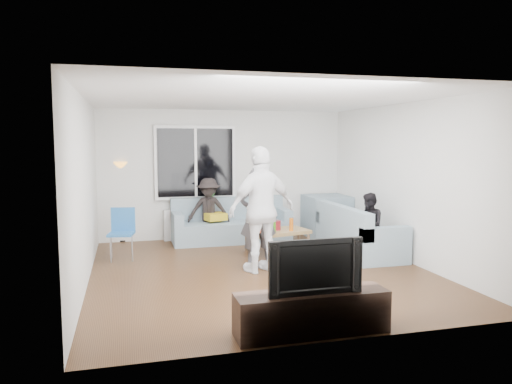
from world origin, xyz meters
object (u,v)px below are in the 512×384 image
object	(u,v)px
player_left	(258,216)
spectator_right	(369,225)
television	(312,265)
tv_console	(312,313)
spectator_back	(209,210)
sofa_back_section	(231,220)
coffee_table	(277,241)
sofa_right_section	(359,229)
side_chair	(121,234)
floor_lamp	(122,202)
player_right	(262,210)

from	to	relation	value
player_left	spectator_right	world-z (taller)	player_left
player_left	spectator_right	size ratio (longest dim) A/B	1.44
television	spectator_right	bearing A→B (deg)	52.98
spectator_right	tv_console	distance (m)	3.59
spectator_back	tv_console	xyz separation A→B (m)	(0.28, -4.80, -0.41)
sofa_back_section	coffee_table	xyz separation A→B (m)	(0.59, -1.15, -0.22)
player_left	sofa_back_section	bearing A→B (deg)	-81.86
sofa_right_section	player_left	size ratio (longest dim) A/B	1.25
spectator_back	television	distance (m)	4.81
side_chair	floor_lamp	distance (m)	1.62
floor_lamp	television	xyz separation A→B (m)	(1.92, -5.34, -0.06)
player_left	spectator_back	size ratio (longest dim) A/B	1.27
player_right	player_left	bearing A→B (deg)	-112.52
side_chair	player_right	bearing A→B (deg)	-20.72
floor_lamp	sofa_back_section	bearing A→B (deg)	-15.17
sofa_right_section	spectator_right	xyz separation A→B (m)	(0.00, -0.35, 0.13)
spectator_back	tv_console	distance (m)	4.83
sofa_back_section	spectator_right	xyz separation A→B (m)	(1.99, -1.92, 0.13)
sofa_back_section	spectator_back	world-z (taller)	spectator_back
side_chair	floor_lamp	size ratio (longest dim) A/B	0.55
floor_lamp	spectator_back	size ratio (longest dim) A/B	1.24
coffee_table	side_chair	xyz separation A→B (m)	(-2.68, 0.14, 0.23)
spectator_back	tv_console	bearing A→B (deg)	-77.12
side_chair	television	size ratio (longest dim) A/B	0.87
sofa_right_section	side_chair	xyz separation A→B (m)	(-4.07, 0.55, 0.01)
player_left	tv_console	distance (m)	2.86
sofa_back_section	player_left	xyz separation A→B (m)	(0.01, -1.97, 0.38)
floor_lamp	tv_console	world-z (taller)	floor_lamp
spectator_right	television	size ratio (longest dim) A/B	1.12
spectator_back	player_left	bearing A→B (deg)	-67.63
sofa_right_section	coffee_table	distance (m)	1.47
player_right	tv_console	size ratio (longest dim) A/B	1.19
coffee_table	floor_lamp	world-z (taller)	floor_lamp
spectator_back	coffee_table	bearing A→B (deg)	-39.36
side_chair	spectator_right	bearing A→B (deg)	-1.15
coffee_table	spectator_right	world-z (taller)	spectator_right
side_chair	television	xyz separation A→B (m)	(1.92, -3.75, 0.29)
floor_lamp	tv_console	size ratio (longest dim) A/B	0.97
coffee_table	spectator_right	bearing A→B (deg)	-28.77
side_chair	floor_lamp	world-z (taller)	floor_lamp
sofa_back_section	television	xyz separation A→B (m)	(-0.16, -4.77, 0.30)
coffee_table	spectator_back	bearing A→B (deg)	131.05
television	sofa_right_section	bearing A→B (deg)	56.11
sofa_back_section	coffee_table	distance (m)	1.32
player_left	television	distance (m)	2.80
sofa_back_section	side_chair	xyz separation A→B (m)	(-2.08, -1.02, 0.01)
spectator_back	player_right	bearing A→B (deg)	-70.12
spectator_right	television	xyz separation A→B (m)	(-2.15, -2.85, 0.17)
sofa_right_section	player_right	distance (m)	2.20
tv_console	sofa_back_section	bearing A→B (deg)	88.04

